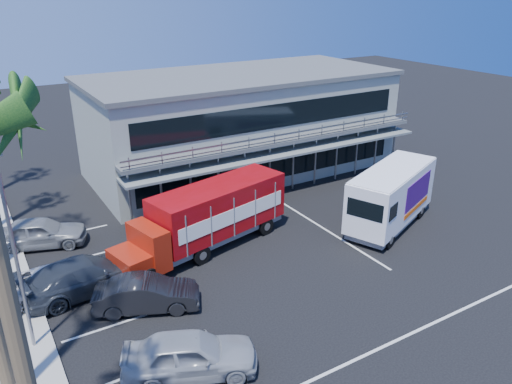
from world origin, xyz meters
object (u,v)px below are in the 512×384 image
red_truck (209,216)px  parked_car_a (190,354)px  white_van (391,196)px  parked_car_b (147,294)px

red_truck → parked_car_a: size_ratio=2.12×
white_van → parked_car_a: 15.91m
white_van → parked_car_a: size_ratio=1.56×
white_van → parked_car_b: size_ratio=1.69×
red_truck → white_van: bearing=-30.4°
red_truck → parked_car_a: red_truck is taller
white_van → parked_car_a: (-15.02, -5.15, -1.05)m
parked_car_a → parked_car_b: parked_car_a is taller
white_van → parked_car_b: 15.07m
red_truck → parked_car_a: bearing=-134.0°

